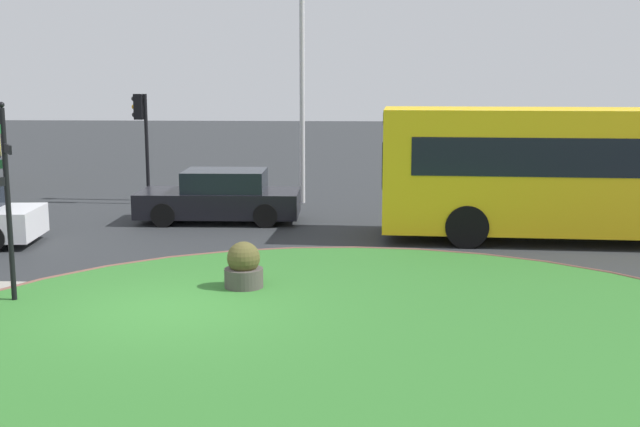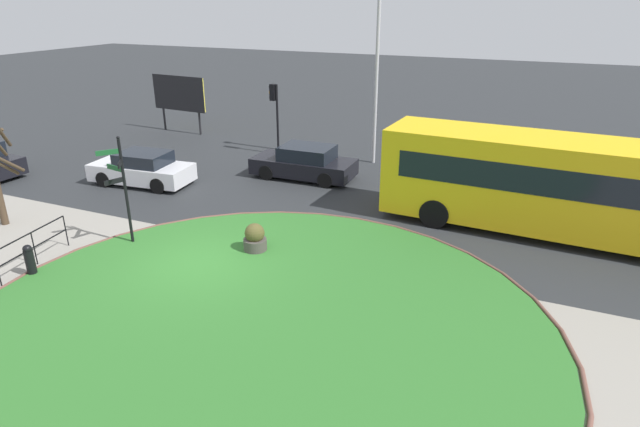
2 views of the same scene
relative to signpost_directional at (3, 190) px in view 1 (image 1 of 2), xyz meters
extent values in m
plane|color=#282B2D|center=(2.87, -0.33, -2.03)|extent=(120.00, 120.00, 0.00)
cube|color=gray|center=(2.87, -2.38, -2.02)|extent=(32.00, 7.89, 0.02)
cylinder|color=#2D6B28|center=(5.92, -2.49, -1.98)|extent=(14.20, 14.20, 0.10)
torus|color=brown|center=(5.92, -2.49, -1.97)|extent=(14.51, 14.51, 0.11)
cylinder|color=black|center=(0.05, 0.06, -0.33)|extent=(0.09, 0.09, 3.40)
sphere|color=black|center=(0.05, 0.06, 1.42)|extent=(0.10, 0.10, 0.10)
cube|color=black|center=(0.22, -0.20, 0.71)|extent=(0.33, 0.46, 0.15)
cube|color=yellow|center=(12.00, 6.23, -0.31)|extent=(10.98, 3.12, 2.89)
cube|color=black|center=(11.93, 4.93, 0.10)|extent=(9.55, 0.50, 0.88)
cube|color=black|center=(12.06, 7.53, 0.10)|extent=(9.55, 0.50, 0.88)
cube|color=black|center=(6.56, 6.50, -0.16)|extent=(0.13, 2.11, 1.10)
cube|color=black|center=(6.56, 6.50, 0.92)|extent=(0.09, 1.41, 0.28)
cylinder|color=black|center=(8.47, 5.22, -1.53)|extent=(1.01, 0.35, 1.00)
cylinder|color=black|center=(8.59, 7.59, -1.53)|extent=(1.01, 0.35, 1.00)
cylinder|color=black|center=(-2.46, 5.77, -1.71)|extent=(0.66, 0.28, 0.64)
cube|color=black|center=(2.14, 8.29, -1.51)|extent=(4.41, 1.97, 0.67)
cube|color=black|center=(2.31, 8.30, -0.89)|extent=(2.22, 1.69, 0.57)
cube|color=#EAEACC|center=(-0.04, 7.68, -1.48)|extent=(0.02, 0.20, 0.12)
cube|color=#EAEACC|center=(-0.07, 8.80, -1.48)|extent=(0.02, 0.20, 0.12)
cylinder|color=black|center=(0.80, 7.41, -1.71)|extent=(0.65, 0.24, 0.64)
cylinder|color=black|center=(0.76, 9.12, -1.71)|extent=(0.65, 0.24, 0.64)
cylinder|color=black|center=(3.51, 7.47, -1.71)|extent=(0.65, 0.24, 0.64)
cylinder|color=black|center=(3.47, 9.18, -1.71)|extent=(0.65, 0.24, 0.64)
cylinder|color=black|center=(-0.62, 11.20, -0.32)|extent=(0.11, 0.11, 3.41)
cube|color=black|center=(-0.83, 11.21, 0.99)|extent=(0.28, 0.28, 0.78)
sphere|color=black|center=(-0.98, 11.23, 1.23)|extent=(0.16, 0.16, 0.16)
sphere|color=#F2A519|center=(-0.98, 11.23, 0.99)|extent=(0.16, 0.16, 0.16)
sphere|color=black|center=(-0.98, 11.23, 0.75)|extent=(0.16, 0.16, 0.16)
cylinder|color=#B7B7BC|center=(4.17, 11.68, 2.68)|extent=(0.16, 0.16, 9.40)
cylinder|color=#47423D|center=(3.90, 1.10, -1.80)|extent=(0.71, 0.71, 0.45)
sphere|color=#4C4723|center=(3.90, 1.10, -1.38)|extent=(0.60, 0.60, 0.60)
camera|label=1|loc=(6.05, -12.83, 1.86)|focal=44.29mm
camera|label=2|loc=(11.63, -11.64, 5.27)|focal=30.10mm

